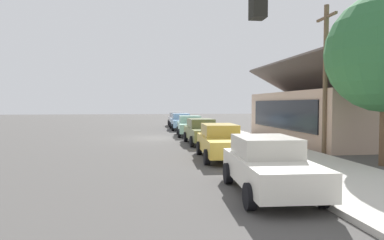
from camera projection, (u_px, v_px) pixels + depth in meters
The scene contains 12 objects.
ground_plane at pixel (156, 138), 25.32m from camera, with size 120.00×120.00×0.00m, color #4C4947.
sidewalk_curb at pixel (230, 136), 26.08m from camera, with size 60.00×4.20×0.16m, color beige.
car_silver at pixel (177, 119), 39.03m from camera, with size 4.74×2.04×1.59m.
car_skyblue at pixel (181, 121), 33.61m from camera, with size 4.76×2.11×1.59m.
car_seafoam at pixel (190, 126), 27.19m from camera, with size 4.57×2.26×1.59m.
car_olive at pixel (202, 131), 21.71m from camera, with size 4.79×1.96×1.59m.
car_mustard at pixel (221, 141), 15.81m from camera, with size 4.80×2.10×1.59m.
car_ivory at pixel (269, 165), 9.67m from camera, with size 4.50×2.25×1.59m.
storefront_building at pixel (332, 114), 23.45m from camera, with size 13.28×7.78×5.47m.
traffic_light_main at pixel (344, 49), 5.82m from camera, with size 0.37×2.79×5.20m.
utility_pole_wooden at pixel (325, 77), 17.14m from camera, with size 1.80×0.24×7.50m.
fire_hydrant_red at pixel (247, 145), 16.99m from camera, with size 0.22×0.22×0.71m.
Camera 1 is at (25.35, -0.85, 2.55)m, focal length 31.81 mm.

